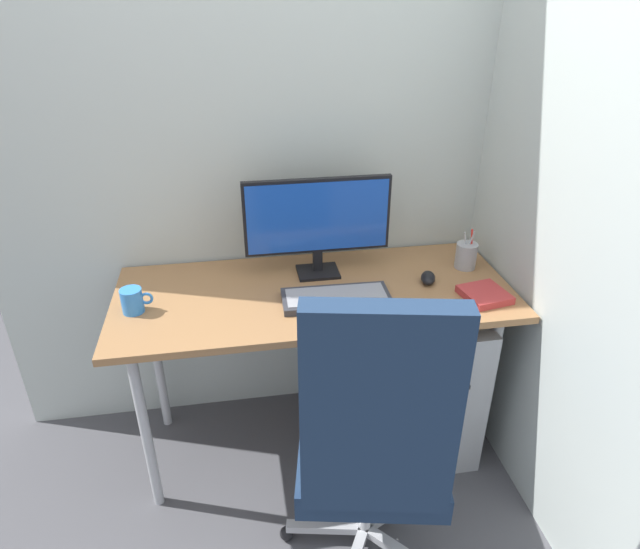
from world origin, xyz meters
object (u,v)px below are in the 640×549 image
Objects in this scene: keyboard at (336,298)px; mouse at (428,278)px; filing_cabinet at (418,374)px; notebook at (485,295)px; monitor at (318,220)px; office_chair at (373,440)px; coffee_mug at (133,301)px; pen_holder at (466,255)px.

mouse is at bearing 12.06° from keyboard.
notebook reaches higher than filing_cabinet.
monitor reaches higher than mouse.
coffee_mug is (-0.72, 0.58, 0.20)m from office_chair.
coffee_mug is (-0.68, -0.19, -0.18)m from monitor.
monitor is 0.48m from mouse.
office_chair is at bearing -149.03° from notebook.
office_chair reaches higher than monitor.
notebook is (-0.02, -0.24, -0.04)m from pen_holder.
filing_cabinet is 1.67× the size of keyboard.
filing_cabinet is 0.45m from mouse.
filing_cabinet is 5.98× the size of coffee_mug.
filing_cabinet is (0.36, 0.59, -0.27)m from office_chair.
coffee_mug is (-1.25, 0.11, 0.03)m from notebook.
coffee_mug reaches higher than notebook.
mouse is 0.86× the size of coffee_mug.
filing_cabinet is at bearing -149.62° from pen_holder.
monitor is 0.73m from coffee_mug.
notebook is at bearing -22.13° from mouse.
monitor reaches higher than keyboard.
keyboard is 0.59m from pen_holder.
filing_cabinet is 1.18m from coffee_mug.
pen_holder is (0.19, 0.10, 0.03)m from mouse.
filing_cabinet is 3.99× the size of pen_holder.
notebook is at bearing -95.85° from pen_holder.
office_chair reaches higher than pen_holder.
filing_cabinet is at bearing 58.67° from office_chair.
monitor reaches higher than pen_holder.
keyboard is at bearing -148.60° from mouse.
filing_cabinet is 4.18× the size of notebook.
pen_holder is 1.50× the size of coffee_mug.
keyboard is at bearing -3.85° from coffee_mug.
pen_holder is at bearing 5.78° from coffee_mug.
coffee_mug is (-0.71, 0.05, 0.03)m from keyboard.
office_chair is 6.98× the size of pen_holder.
office_chair is 2.92× the size of keyboard.
office_chair is at bearing -38.79° from coffee_mug.
office_chair reaches higher than filing_cabinet.
coffee_mug is (-1.08, -0.01, 0.48)m from filing_cabinet.
notebook is 1.26m from coffee_mug.
office_chair is at bearing -87.14° from monitor.
keyboard is 4.18× the size of mouse.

